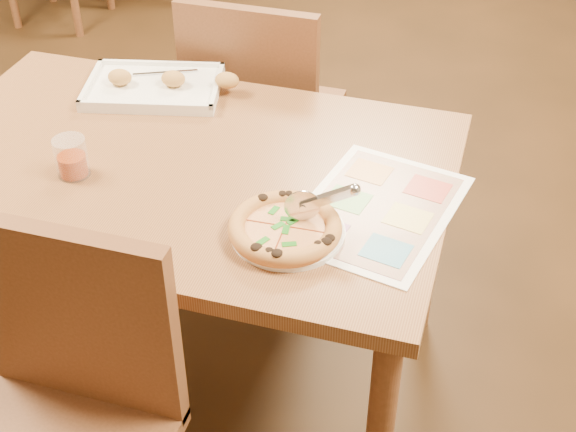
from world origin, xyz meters
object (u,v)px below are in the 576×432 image
(pizza, at_px, (285,228))
(glass_tumbler, at_px, (72,159))
(dining_table, at_px, (181,191))
(plate, at_px, (288,232))
(chair_near, at_px, (64,393))
(menu, at_px, (377,209))
(chair_far, at_px, (258,99))
(appetizer_tray, at_px, (158,87))
(pizza_cutter, at_px, (320,200))

(pizza, xyz_separation_m, glass_tumbler, (-0.54, 0.08, 0.02))
(dining_table, distance_m, plate, 0.39)
(chair_near, height_order, menu, chair_near)
(plate, height_order, pizza, pizza)
(pizza, bearing_deg, plate, 68.82)
(dining_table, height_order, chair_far, chair_far)
(glass_tumbler, bearing_deg, plate, -7.57)
(glass_tumbler, relative_size, menu, 0.22)
(pizza, xyz_separation_m, appetizer_tray, (-0.51, 0.50, -0.01))
(dining_table, distance_m, menu, 0.51)
(chair_far, bearing_deg, appetizer_tray, 58.34)
(chair_far, xyz_separation_m, pizza, (0.33, -0.80, 0.18))
(chair_far, bearing_deg, plate, 112.75)
(chair_far, bearing_deg, chair_near, 90.00)
(pizza, distance_m, pizza_cutter, 0.09)
(chair_near, xyz_separation_m, menu, (0.50, 0.55, 0.16))
(dining_table, relative_size, chair_far, 2.77)
(chair_far, distance_m, pizza_cutter, 0.89)
(chair_far, xyz_separation_m, menu, (0.50, -0.65, 0.16))
(chair_near, relative_size, appetizer_tray, 1.08)
(appetizer_tray, bearing_deg, pizza, -44.33)
(appetizer_tray, xyz_separation_m, glass_tumbler, (-0.03, -0.42, 0.02))
(plate, relative_size, pizza_cutter, 1.69)
(chair_far, bearing_deg, dining_table, 90.00)
(appetizer_tray, relative_size, menu, 1.00)
(chair_far, height_order, menu, chair_far)
(plate, relative_size, glass_tumbler, 2.56)
(pizza, relative_size, pizza_cutter, 1.67)
(chair_near, bearing_deg, pizza, 50.85)
(dining_table, height_order, plate, plate)
(chair_near, relative_size, plate, 1.93)
(dining_table, bearing_deg, glass_tumbler, -151.06)
(chair_far, bearing_deg, pizza_cutter, 117.24)
(dining_table, distance_m, glass_tumbler, 0.27)
(glass_tumbler, bearing_deg, chair_near, -66.39)
(chair_far, bearing_deg, menu, 127.21)
(pizza, height_order, menu, pizza)
(menu, bearing_deg, dining_table, 174.13)
(dining_table, relative_size, menu, 3.00)
(plate, bearing_deg, pizza, -111.18)
(dining_table, relative_size, appetizer_tray, 3.00)
(dining_table, xyz_separation_m, menu, (0.50, -0.05, 0.09))
(menu, bearing_deg, chair_near, -131.97)
(plate, xyz_separation_m, pizza, (-0.00, -0.01, 0.02))
(chair_near, relative_size, pizza, 1.96)
(pizza, height_order, pizza_cutter, pizza_cutter)
(pizza, bearing_deg, glass_tumbler, 171.38)
(glass_tumbler, bearing_deg, dining_table, 28.94)
(pizza, relative_size, glass_tumbler, 2.53)
(pizza_cutter, bearing_deg, appetizer_tray, 122.61)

